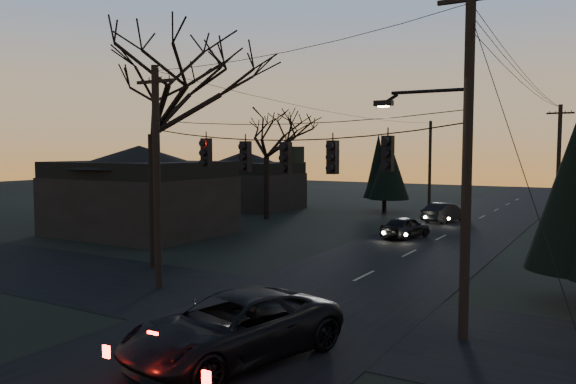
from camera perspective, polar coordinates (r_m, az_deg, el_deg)
The scene contains 15 objects.
main_road at distance 27.88m, azimuth 10.94°, elevation -6.79°, with size 8.00×120.00×0.02m, color black.
cross_road at distance 19.00m, azimuth 0.58°, elevation -12.01°, with size 60.00×7.00×0.02m, color black.
utility_pole_right at distance 17.07m, azimuth 17.33°, elevation -14.15°, with size 5.00×0.30×10.00m, color black, non-canonical shape.
utility_pole_left at distance 22.49m, azimuth -12.99°, elevation -9.55°, with size 1.80×0.30×8.50m, color black, non-canonical shape.
utility_pole_far_r at distance 44.28m, azimuth 25.60°, elevation -3.03°, with size 1.80×0.30×8.50m, color black, non-canonical shape.
utility_pole_far_l at distance 54.22m, azimuth 14.14°, elevation -1.45°, with size 0.30×0.30×8.00m, color black, non-canonical shape.
span_signal_assembly at distance 18.35m, azimuth -0.05°, elevation 3.74°, with size 11.50×0.44×1.68m.
bare_tree_left at distance 26.12m, azimuth -13.67°, elevation 11.02°, with size 8.90×8.90×12.08m.
bare_tree_dist at distance 42.98m, azimuth -2.22°, elevation 6.12°, with size 6.54×6.54×9.58m.
evergreen_dist at distance 48.59m, azimuth 9.80°, elevation 2.35°, with size 3.68×3.68×6.24m.
house_left_near at distance 36.77m, azimuth -14.83°, elevation 0.22°, with size 10.00×8.00×5.60m.
house_left_far at distance 51.00m, azimuth -4.38°, elevation 1.24°, with size 9.00×7.00×5.20m.
suv_near at distance 14.74m, azimuth -5.57°, elevation -13.58°, with size 2.75×5.96×1.66m, color black.
sedan_oncoming_a at distance 34.65m, azimuth 11.85°, elevation -3.53°, with size 1.56×3.88×1.32m, color black.
sedan_oncoming_b at distance 42.91m, azimuth 15.66°, elevation -2.04°, with size 1.48×4.26×1.40m, color black.
Camera 1 is at (9.06, -5.81, 5.36)m, focal length 35.00 mm.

